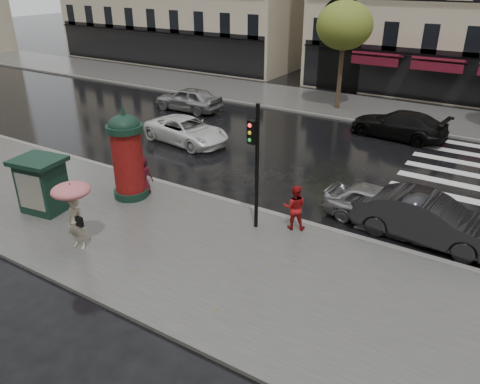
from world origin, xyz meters
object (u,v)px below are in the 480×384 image
Objects in this scene: woman_red at (295,207)px; car_black at (398,125)px; car_far_silver at (188,99)px; man_burgundy at (143,175)px; newsstand at (42,184)px; car_darkgrey at (427,219)px; traffic_light at (255,156)px; car_white at (186,131)px; car_silver at (381,206)px; woman_umbrella at (73,205)px; morris_column at (127,153)px.

car_black is at bearing -115.05° from woman_red.
man_burgundy is at bearing 27.62° from car_far_silver.
newsstand is at bearing 36.38° from man_burgundy.
woman_red reaches higher than car_darkgrey.
car_far_silver is at bearing 135.82° from traffic_light.
car_far_silver is at bearing -63.00° from woman_red.
car_white is (-2.50, 5.98, -0.24)m from man_burgundy.
traffic_light reaches higher than car_silver.
woman_red reaches higher than man_burgundy.
car_white is at bearing 109.12° from woman_umbrella.
newsstand is at bearing 117.32° from car_darkgrey.
woman_umbrella is 7.17m from woman_red.
man_burgundy is at bearing -17.78° from woman_red.
woman_umbrella is 0.45× the size of car_black.
man_burgundy is at bearing 106.84° from car_darkgrey.
woman_umbrella is at bearing 18.42° from woman_red.
car_far_silver reaches higher than car_silver.
car_black is at bearing -46.01° from car_white.
car_silver is (7.65, 6.90, -0.95)m from woman_umbrella.
woman_umbrella is 3.90m from morris_column.
car_far_silver is (-11.32, 11.00, -2.00)m from traffic_light.
woman_umbrella reaches higher than car_white.
man_burgundy is 0.31× the size of car_black.
car_white is 6.20m from car_far_silver.
car_black reaches higher than car_white.
car_darkgrey is (3.97, 1.80, -0.14)m from woman_red.
morris_column is (-0.27, -0.46, 1.00)m from man_burgundy.
morris_column is at bearing 108.84° from car_darkgrey.
car_silver is at bearing 59.22° from car_far_silver.
car_darkgrey is (1.64, -0.33, 0.10)m from car_silver.
woman_red is 6.35m from man_burgundy.
morris_column reaches higher than car_silver.
newsstand is at bearing 14.48° from car_far_silver.
car_darkgrey is 18.56m from car_far_silver.
car_white is at bearing 78.06° from car_darkgrey.
traffic_light is 12.94m from car_black.
morris_column is (-6.58, -1.08, 0.98)m from woman_red.
car_black is at bearing 60.85° from newsstand.
morris_column is at bearing 111.76° from car_silver.
man_burgundy reaches higher than car_far_silver.
morris_column is 0.93× the size of car_silver.
newsstand is at bearing 0.01° from woman_red.
traffic_light reaches higher than car_darkgrey.
woman_umbrella is at bearing 23.62° from car_far_silver.
car_black is at bearing -136.65° from man_burgundy.
car_far_silver reaches higher than car_white.
car_silver is 16.96m from car_far_silver.
man_burgundy reaches higher than car_black.
car_far_silver is at bearing 106.37° from newsstand.
man_burgundy is 0.42× the size of morris_column.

